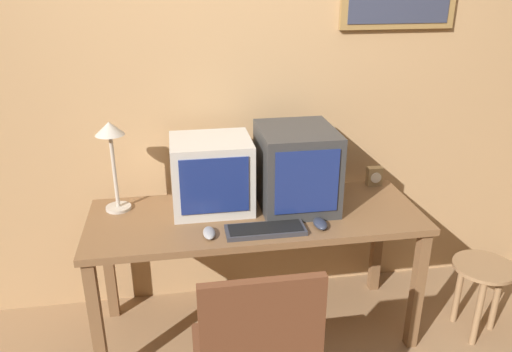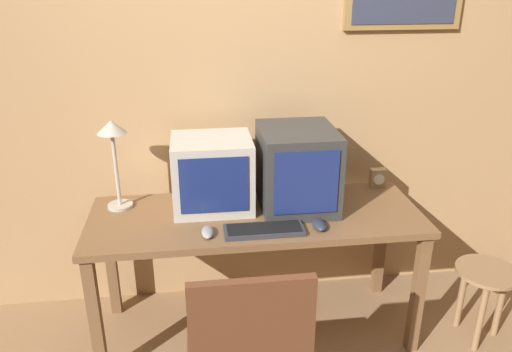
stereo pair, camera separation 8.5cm
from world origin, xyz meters
name	(u,v)px [view 2 (the right image)]	position (x,y,z in m)	size (l,w,h in m)	color
wall_back	(247,86)	(0.01, 1.32, 1.30)	(8.00, 0.08, 2.60)	tan
desk	(256,228)	(0.00, 0.88, 0.65)	(1.72, 0.63, 0.73)	brown
monitor_left	(212,173)	(-0.21, 1.00, 0.92)	(0.41, 0.36, 0.38)	#B7B2A8
monitor_right	(297,168)	(0.23, 0.96, 0.95)	(0.38, 0.44, 0.42)	#333333
keyboard_main	(264,230)	(0.01, 0.68, 0.75)	(0.38, 0.14, 0.03)	#333338
mouse_near_keyboard	(319,225)	(0.29, 0.69, 0.75)	(0.06, 0.12, 0.04)	#282D3D
mouse_far_corner	(208,232)	(-0.26, 0.68, 0.75)	(0.06, 0.12, 0.03)	gray
desk_clock	(378,178)	(0.74, 1.13, 0.79)	(0.09, 0.05, 0.11)	#A38456
desk_lamp	(113,143)	(-0.71, 1.05, 1.09)	(0.15, 0.15, 0.48)	#B2A899
side_stool	(485,286)	(1.21, 0.66, 0.33)	(0.33, 0.33, 0.43)	#8E6B47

